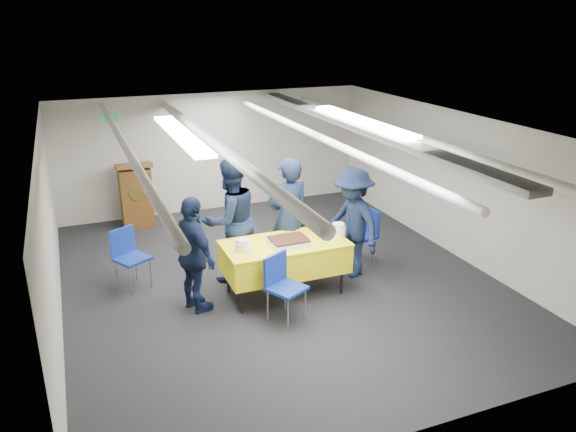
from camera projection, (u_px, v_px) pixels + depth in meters
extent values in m
plane|color=black|center=(278.00, 279.00, 8.32)|extent=(7.00, 7.00, 0.00)
cube|color=beige|center=(214.00, 152.00, 10.97)|extent=(6.00, 0.02, 2.30)
cube|color=beige|center=(50.00, 235.00, 6.88)|extent=(0.02, 7.00, 2.30)
cube|color=beige|center=(452.00, 183.00, 8.98)|extent=(0.02, 7.00, 2.30)
cube|color=silver|center=(277.00, 125.00, 7.54)|extent=(6.00, 7.00, 0.02)
cylinder|color=silver|center=(125.00, 146.00, 6.88)|extent=(0.10, 6.90, 0.10)
cylinder|color=silver|center=(212.00, 142.00, 7.28)|extent=(0.14, 6.90, 0.14)
cylinder|color=silver|center=(317.00, 136.00, 7.82)|extent=(0.10, 6.90, 0.10)
cylinder|color=silver|center=(397.00, 132.00, 8.29)|extent=(0.14, 6.90, 0.14)
cube|color=gray|center=(356.00, 126.00, 7.99)|extent=(0.28, 6.90, 0.08)
cube|color=white|center=(181.00, 134.00, 7.09)|extent=(0.25, 2.60, 0.04)
cube|color=white|center=(362.00, 120.00, 8.00)|extent=(0.25, 2.60, 0.04)
cube|color=#0C591E|center=(109.00, 118.00, 10.02)|extent=(0.30, 0.04, 0.12)
cylinder|color=black|center=(242.00, 301.00, 7.32)|extent=(0.04, 0.04, 0.36)
cylinder|color=black|center=(342.00, 282.00, 7.83)|extent=(0.04, 0.04, 0.36)
cylinder|color=black|center=(228.00, 281.00, 7.86)|extent=(0.04, 0.04, 0.36)
cylinder|color=black|center=(322.00, 264.00, 8.38)|extent=(0.04, 0.04, 0.36)
cube|color=#FFF21A|center=(285.00, 257.00, 7.72)|extent=(1.68, 0.85, 0.39)
cube|color=#FFF21A|center=(285.00, 243.00, 7.65)|extent=(1.70, 0.87, 0.03)
cube|color=white|center=(289.00, 242.00, 7.58)|extent=(0.50, 0.40, 0.06)
cube|color=black|center=(289.00, 239.00, 7.56)|extent=(0.48, 0.38, 0.03)
sphere|color=navy|center=(278.00, 246.00, 7.33)|extent=(0.04, 0.04, 0.04)
sphere|color=navy|center=(269.00, 237.00, 7.64)|extent=(0.04, 0.04, 0.04)
sphere|color=navy|center=(286.00, 245.00, 7.37)|extent=(0.04, 0.04, 0.04)
sphere|color=navy|center=(276.00, 236.00, 7.68)|extent=(0.04, 0.04, 0.04)
sphere|color=navy|center=(294.00, 244.00, 7.40)|extent=(0.04, 0.04, 0.04)
sphere|color=navy|center=(284.00, 235.00, 7.72)|extent=(0.04, 0.04, 0.04)
sphere|color=navy|center=(302.00, 243.00, 7.44)|extent=(0.04, 0.04, 0.04)
sphere|color=navy|center=(291.00, 233.00, 7.76)|extent=(0.04, 0.04, 0.04)
sphere|color=navy|center=(309.00, 242.00, 7.48)|extent=(0.04, 0.04, 0.04)
sphere|color=navy|center=(299.00, 232.00, 7.80)|extent=(0.04, 0.04, 0.04)
sphere|color=navy|center=(274.00, 244.00, 7.40)|extent=(0.04, 0.04, 0.04)
sphere|color=navy|center=(308.00, 239.00, 7.57)|extent=(0.04, 0.04, 0.04)
sphere|color=navy|center=(272.00, 242.00, 7.48)|extent=(0.04, 0.04, 0.04)
sphere|color=navy|center=(305.00, 237.00, 7.65)|extent=(0.04, 0.04, 0.04)
sphere|color=navy|center=(270.00, 239.00, 7.56)|extent=(0.04, 0.04, 0.04)
sphere|color=navy|center=(303.00, 234.00, 7.73)|extent=(0.04, 0.04, 0.04)
cylinder|color=white|center=(243.00, 247.00, 7.37)|extent=(0.21, 0.21, 0.11)
cylinder|color=white|center=(243.00, 241.00, 7.34)|extent=(0.17, 0.17, 0.05)
cylinder|color=white|center=(338.00, 231.00, 7.86)|extent=(0.21, 0.21, 0.13)
cylinder|color=white|center=(338.00, 225.00, 7.83)|extent=(0.17, 0.17, 0.05)
cube|color=brown|center=(136.00, 197.00, 10.23)|extent=(0.55, 0.45, 1.10)
cube|color=brown|center=(133.00, 166.00, 10.00)|extent=(0.62, 0.53, 0.21)
cylinder|color=gold|center=(137.00, 193.00, 9.98)|extent=(0.28, 0.02, 0.28)
cylinder|color=gray|center=(288.00, 314.00, 6.91)|extent=(0.02, 0.02, 0.43)
cylinder|color=gray|center=(305.00, 304.00, 7.16)|extent=(0.02, 0.02, 0.43)
cylinder|color=gray|center=(268.00, 306.00, 7.12)|extent=(0.02, 0.02, 0.43)
cylinder|color=gray|center=(285.00, 296.00, 7.36)|extent=(0.02, 0.02, 0.43)
cube|color=#132E97|center=(287.00, 288.00, 7.06)|extent=(0.57, 0.57, 0.04)
cube|color=#132E97|center=(275.00, 268.00, 7.10)|extent=(0.37, 0.22, 0.40)
cylinder|color=gray|center=(344.00, 249.00, 8.85)|extent=(0.02, 0.02, 0.43)
cylinder|color=gray|center=(358.00, 256.00, 8.58)|extent=(0.02, 0.02, 0.43)
cylinder|color=gray|center=(361.00, 244.00, 9.02)|extent=(0.02, 0.02, 0.43)
cylinder|color=gray|center=(375.00, 251.00, 8.75)|extent=(0.02, 0.02, 0.43)
cube|color=#132E97|center=(360.00, 236.00, 8.72)|extent=(0.49, 0.49, 0.04)
cube|color=#132E97|center=(370.00, 221.00, 8.74)|extent=(0.11, 0.40, 0.40)
cylinder|color=gray|center=(131.00, 281.00, 7.77)|extent=(0.02, 0.02, 0.43)
cylinder|color=gray|center=(151.00, 273.00, 8.02)|extent=(0.02, 0.02, 0.43)
cylinder|color=gray|center=(116.00, 275.00, 7.97)|extent=(0.02, 0.02, 0.43)
cylinder|color=gray|center=(136.00, 267.00, 8.22)|extent=(0.02, 0.02, 0.43)
cube|color=#132E97|center=(132.00, 259.00, 7.91)|extent=(0.57, 0.57, 0.04)
cube|color=#132E97|center=(122.00, 241.00, 7.95)|extent=(0.37, 0.23, 0.40)
imported|color=black|center=(288.00, 218.00, 8.15)|extent=(0.69, 0.47, 1.81)
imported|color=black|center=(231.00, 220.00, 8.05)|extent=(1.05, 0.91, 1.83)
imported|color=black|center=(194.00, 255.00, 7.21)|extent=(0.64, 0.99, 1.57)
imported|color=black|center=(352.00, 223.00, 8.21)|extent=(0.82, 1.17, 1.65)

